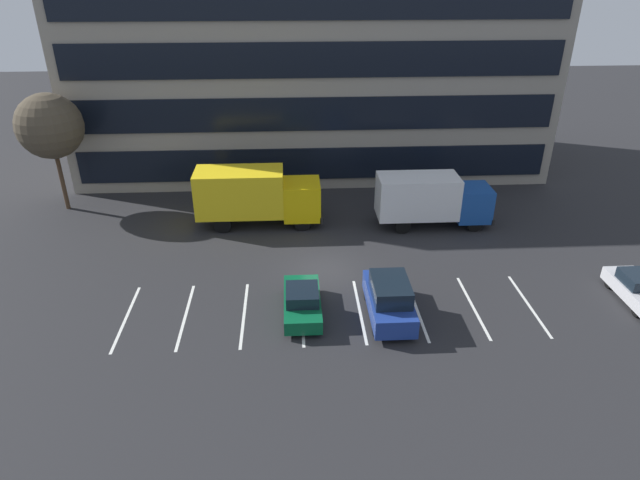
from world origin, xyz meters
TOP-DOWN VIEW (x-y plane):
  - ground_plane at (0.00, 0.00)m, footprint 120.00×120.00m
  - office_building at (0.00, 17.95)m, footprint 34.87×12.45m
  - lot_markings at (0.00, -3.90)m, footprint 19.74×5.40m
  - box_truck_yellow_all at (-3.99, 6.08)m, footprint 7.86×2.60m
  - box_truck_blue at (6.95, 5.28)m, footprint 7.20×2.38m
  - suv_navy at (2.70, -4.45)m, footprint 1.93×4.55m
  - sedan_forest at (-1.39, -4.02)m, footprint 1.74×4.15m
  - sedan_silver at (15.26, -3.79)m, footprint 1.66×3.96m
  - bare_tree at (-17.00, 9.28)m, footprint 4.15×4.15m

SIDE VIEW (x-z plane):
  - ground_plane at x=0.00m, z-range 0.00..0.00m
  - lot_markings at x=0.00m, z-range 0.00..0.01m
  - sedan_silver at x=15.26m, z-range -0.04..1.38m
  - sedan_forest at x=-1.39m, z-range -0.04..1.44m
  - suv_navy at x=2.70m, z-range -0.03..2.02m
  - box_truck_blue at x=6.95m, z-range 0.21..3.55m
  - box_truck_yellow_all at x=-3.99m, z-range 0.23..3.87m
  - bare_tree at x=-17.00m, z-range 1.80..9.59m
  - office_building at x=0.00m, z-range 0.00..18.00m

